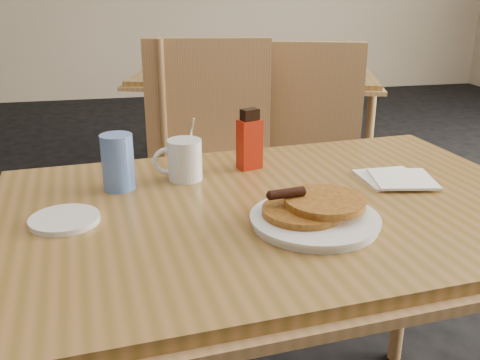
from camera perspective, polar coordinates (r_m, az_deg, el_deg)
name	(u,v)px	position (r m, az deg, el deg)	size (l,w,h in m)	color
main_table	(278,220)	(1.19, 4.04, -4.30)	(1.31, 0.94, 0.75)	brown
neighbor_table	(256,78)	(2.99, 1.67, 10.85)	(1.49, 1.22, 0.75)	brown
chair_main_far	(213,157)	(1.93, -2.85, 2.47)	(0.54, 0.54, 1.02)	#A8784F
chair_neighbor_far	(227,92)	(3.75, -1.42, 9.40)	(0.47, 0.48, 0.83)	#A8784F
chair_neighbor_near	(296,135)	(2.29, 6.01, 4.79)	(0.56, 0.57, 0.99)	#A8784F
pancake_plate	(314,215)	(1.07, 7.91, -3.70)	(0.26, 0.26, 0.07)	silver
coffee_mug	(184,159)	(1.30, -6.03, 2.24)	(0.12, 0.08, 0.16)	silver
syrup_bottle	(250,141)	(1.37, 1.03, 4.15)	(0.07, 0.06, 0.16)	#750807
napkin_stack	(397,179)	(1.35, 16.37, 0.15)	(0.17, 0.18, 0.01)	white
blue_tumbler	(118,162)	(1.26, -12.91, 1.87)	(0.07, 0.07, 0.13)	#5275C1
side_saucer	(65,220)	(1.13, -18.21, -4.04)	(0.14, 0.14, 0.01)	silver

